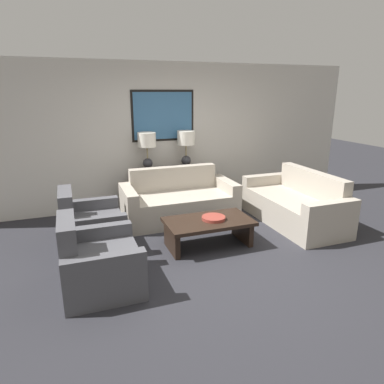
{
  "coord_description": "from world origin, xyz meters",
  "views": [
    {
      "loc": [
        -1.71,
        -3.76,
        2.13
      ],
      "look_at": [
        0.02,
        0.95,
        0.65
      ],
      "focal_mm": 32.0,
      "sensor_mm": 36.0,
      "label": 1
    }
  ],
  "objects_px": {
    "table_lamp_left": "(147,144)",
    "armchair_near_camera": "(98,264)",
    "couch_by_back_wall": "(179,202)",
    "armchair_near_back_wall": "(90,227)",
    "table_lamp_right": "(186,142)",
    "console_table": "(168,188)",
    "coffee_table": "(208,226)",
    "couch_by_side": "(295,206)",
    "decorative_bowl": "(214,218)"
  },
  "relations": [
    {
      "from": "table_lamp_left",
      "to": "couch_by_back_wall",
      "type": "xyz_separation_m",
      "value": [
        0.37,
        -0.67,
        -0.92
      ]
    },
    {
      "from": "table_lamp_right",
      "to": "couch_by_back_wall",
      "type": "distance_m",
      "value": 1.2
    },
    {
      "from": "coffee_table",
      "to": "armchair_near_back_wall",
      "type": "xyz_separation_m",
      "value": [
        -1.58,
        0.57,
        -0.01
      ]
    },
    {
      "from": "table_lamp_right",
      "to": "armchair_near_camera",
      "type": "relative_size",
      "value": 0.7
    },
    {
      "from": "decorative_bowl",
      "to": "armchair_near_back_wall",
      "type": "distance_m",
      "value": 1.75
    },
    {
      "from": "armchair_near_back_wall",
      "to": "armchair_near_camera",
      "type": "xyz_separation_m",
      "value": [
        0.0,
        -1.13,
        0.0
      ]
    },
    {
      "from": "armchair_near_back_wall",
      "to": "armchair_near_camera",
      "type": "bearing_deg",
      "value": -90.0
    },
    {
      "from": "table_lamp_left",
      "to": "couch_by_side",
      "type": "height_order",
      "value": "table_lamp_left"
    },
    {
      "from": "console_table",
      "to": "couch_by_back_wall",
      "type": "relative_size",
      "value": 0.68
    },
    {
      "from": "table_lamp_right",
      "to": "coffee_table",
      "type": "height_order",
      "value": "table_lamp_right"
    },
    {
      "from": "armchair_near_camera",
      "to": "couch_by_side",
      "type": "bearing_deg",
      "value": 15.44
    },
    {
      "from": "console_table",
      "to": "table_lamp_left",
      "type": "xyz_separation_m",
      "value": [
        -0.37,
        0.0,
        0.84
      ]
    },
    {
      "from": "couch_by_back_wall",
      "to": "coffee_table",
      "type": "height_order",
      "value": "couch_by_back_wall"
    },
    {
      "from": "table_lamp_right",
      "to": "armchair_near_camera",
      "type": "xyz_separation_m",
      "value": [
        -1.89,
        -2.41,
        -0.93
      ]
    },
    {
      "from": "decorative_bowl",
      "to": "armchair_near_camera",
      "type": "height_order",
      "value": "armchair_near_camera"
    },
    {
      "from": "armchair_near_camera",
      "to": "decorative_bowl",
      "type": "bearing_deg",
      "value": 18.67
    },
    {
      "from": "decorative_bowl",
      "to": "armchair_near_back_wall",
      "type": "xyz_separation_m",
      "value": [
        -1.65,
        0.57,
        -0.13
      ]
    },
    {
      "from": "table_lamp_left",
      "to": "couch_by_back_wall",
      "type": "distance_m",
      "value": 1.2
    },
    {
      "from": "coffee_table",
      "to": "couch_by_side",
      "type": "bearing_deg",
      "value": 11.32
    },
    {
      "from": "couch_by_back_wall",
      "to": "coffee_table",
      "type": "xyz_separation_m",
      "value": [
        0.06,
        -1.17,
        -0.0
      ]
    },
    {
      "from": "coffee_table",
      "to": "console_table",
      "type": "bearing_deg",
      "value": 91.83
    },
    {
      "from": "console_table",
      "to": "table_lamp_left",
      "type": "bearing_deg",
      "value": 180.0
    },
    {
      "from": "armchair_near_camera",
      "to": "couch_by_back_wall",
      "type": "bearing_deg",
      "value": 48.9
    },
    {
      "from": "console_table",
      "to": "couch_by_back_wall",
      "type": "bearing_deg",
      "value": -90.0
    },
    {
      "from": "armchair_near_back_wall",
      "to": "coffee_table",
      "type": "bearing_deg",
      "value": -19.74
    },
    {
      "from": "table_lamp_right",
      "to": "console_table",
      "type": "bearing_deg",
      "value": -180.0
    },
    {
      "from": "table_lamp_left",
      "to": "coffee_table",
      "type": "height_order",
      "value": "table_lamp_left"
    },
    {
      "from": "couch_by_back_wall",
      "to": "armchair_near_back_wall",
      "type": "relative_size",
      "value": 1.99
    },
    {
      "from": "table_lamp_right",
      "to": "armchair_near_back_wall",
      "type": "relative_size",
      "value": 0.7
    },
    {
      "from": "table_lamp_right",
      "to": "couch_by_back_wall",
      "type": "bearing_deg",
      "value": -118.74
    },
    {
      "from": "table_lamp_right",
      "to": "couch_by_side",
      "type": "relative_size",
      "value": 0.35
    },
    {
      "from": "table_lamp_right",
      "to": "armchair_near_back_wall",
      "type": "height_order",
      "value": "table_lamp_right"
    },
    {
      "from": "armchair_near_camera",
      "to": "console_table",
      "type": "bearing_deg",
      "value": 57.83
    },
    {
      "from": "decorative_bowl",
      "to": "coffee_table",
      "type": "bearing_deg",
      "value": 173.44
    },
    {
      "from": "couch_by_back_wall",
      "to": "couch_by_side",
      "type": "xyz_separation_m",
      "value": [
        1.77,
        -0.83,
        0.0
      ]
    },
    {
      "from": "table_lamp_left",
      "to": "coffee_table",
      "type": "bearing_deg",
      "value": -76.94
    },
    {
      "from": "couch_by_back_wall",
      "to": "table_lamp_right",
      "type": "bearing_deg",
      "value": 61.26
    },
    {
      "from": "couch_by_side",
      "to": "table_lamp_right",
      "type": "bearing_deg",
      "value": 133.06
    },
    {
      "from": "table_lamp_left",
      "to": "armchair_near_camera",
      "type": "bearing_deg",
      "value": -115.46
    },
    {
      "from": "console_table",
      "to": "coffee_table",
      "type": "xyz_separation_m",
      "value": [
        0.06,
        -1.85,
        -0.09
      ]
    },
    {
      "from": "couch_by_back_wall",
      "to": "armchair_near_camera",
      "type": "xyz_separation_m",
      "value": [
        -1.52,
        -1.74,
        -0.01
      ]
    },
    {
      "from": "console_table",
      "to": "armchair_near_back_wall",
      "type": "distance_m",
      "value": 1.99
    },
    {
      "from": "armchair_near_back_wall",
      "to": "table_lamp_left",
      "type": "bearing_deg",
      "value": 48.12
    },
    {
      "from": "table_lamp_left",
      "to": "armchair_near_back_wall",
      "type": "xyz_separation_m",
      "value": [
        -1.15,
        -1.28,
        -0.93
      ]
    },
    {
      "from": "console_table",
      "to": "armchair_near_camera",
      "type": "height_order",
      "value": "armchair_near_camera"
    },
    {
      "from": "couch_by_back_wall",
      "to": "armchair_near_back_wall",
      "type": "height_order",
      "value": "couch_by_back_wall"
    },
    {
      "from": "coffee_table",
      "to": "table_lamp_left",
      "type": "bearing_deg",
      "value": 103.06
    },
    {
      "from": "console_table",
      "to": "armchair_near_back_wall",
      "type": "height_order",
      "value": "armchair_near_back_wall"
    },
    {
      "from": "couch_by_back_wall",
      "to": "armchair_near_camera",
      "type": "relative_size",
      "value": 1.99
    },
    {
      "from": "console_table",
      "to": "couch_by_side",
      "type": "xyz_separation_m",
      "value": [
        1.77,
        -1.5,
        -0.09
      ]
    }
  ]
}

